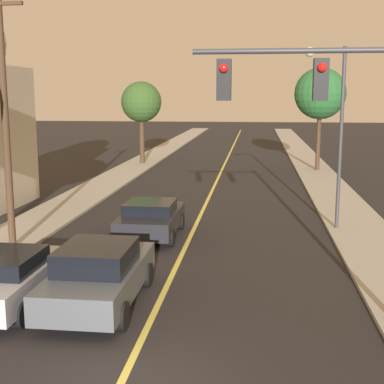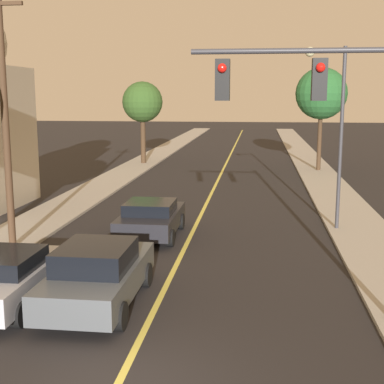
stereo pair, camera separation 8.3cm
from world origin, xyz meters
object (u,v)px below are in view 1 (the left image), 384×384
Objects in this scene: streetlamp_right at (333,114)px; tree_left_far at (141,103)px; tree_right_near at (320,94)px; car_near_lane_front at (99,274)px; car_outer_lane_front at (7,277)px; traffic_signal_mast at (336,123)px; car_near_lane_second at (151,218)px; utility_pole_left at (5,116)px.

streetlamp_right is 1.12× the size of tree_left_far.
tree_right_near is at bearing -10.59° from tree_left_far.
streetlamp_right reaches higher than car_near_lane_front.
car_near_lane_front reaches higher than car_outer_lane_front.
car_near_lane_front is at bearing 6.71° from car_outer_lane_front.
streetlamp_right is (1.11, 8.64, -0.08)m from traffic_signal_mast.
traffic_signal_mast is at bearing 0.02° from car_outer_lane_front.
tree_right_near is (8.03, 18.44, 4.58)m from car_near_lane_second.
utility_pole_left is at bearing -120.79° from tree_right_near.
utility_pole_left is (-10.94, -4.02, 0.03)m from streetlamp_right.
tree_right_near reaches higher than traffic_signal_mast.
utility_pole_left is (-9.83, 4.62, -0.05)m from traffic_signal_mast.
car_near_lane_second is at bearing 90.00° from car_near_lane_front.
car_near_lane_second is 21.74m from tree_left_far.
car_near_lane_front is 0.66× the size of streetlamp_right.
car_outer_lane_front is 0.60× the size of streetlamp_right.
tree_right_near is at bearing 72.24° from car_near_lane_front.
car_near_lane_front is 1.10× the size of car_outer_lane_front.
tree_right_near reaches higher than car_outer_lane_front.
car_outer_lane_front is at bearing -112.12° from tree_right_near.
tree_left_far is (-11.41, 19.10, 0.17)m from streetlamp_right.
tree_right_near reaches higher than car_near_lane_second.
utility_pole_left is (-2.05, 4.62, 3.81)m from car_outer_lane_front.
car_outer_lane_front is at bearing -84.81° from tree_left_far.
tree_left_far is (-4.79, 27.47, 3.86)m from car_near_lane_front.
tree_left_far is (-10.30, 27.74, 0.09)m from traffic_signal_mast.
utility_pole_left reaches higher than tree_right_near.
car_near_lane_front is at bearing 177.25° from traffic_signal_mast.
traffic_signal_mast is 29.59m from tree_left_far.
tree_left_far is 13.06m from tree_right_near.
car_near_lane_front is at bearing -90.00° from car_near_lane_second.
traffic_signal_mast is 0.90× the size of tree_right_near.
tree_left_far is at bearing 120.86° from streetlamp_right.
car_near_lane_second is at bearing 71.78° from car_outer_lane_front.
car_outer_lane_front is at bearing -173.29° from car_near_lane_front.
car_near_lane_second is 0.48× the size of utility_pole_left.
car_near_lane_second is 7.82m from streetlamp_right.
car_outer_lane_front is 0.66× the size of traffic_signal_mast.
streetlamp_right is 0.81× the size of utility_pole_left.
streetlamp_right is at bearing -94.83° from tree_right_near.
car_near_lane_second is 0.58× the size of tree_right_near.
car_near_lane_second is 0.59× the size of streetlamp_right.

